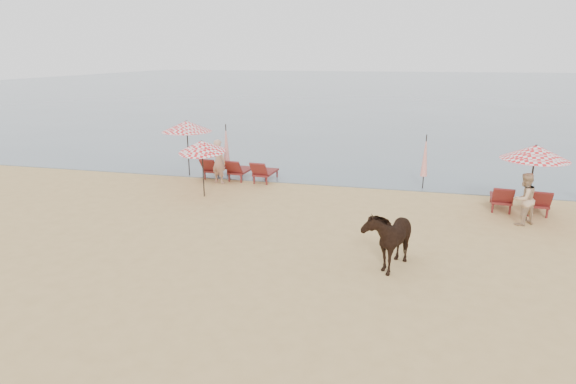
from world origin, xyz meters
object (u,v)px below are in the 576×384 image
Objects in this scene: umbrella_open_left_a at (187,126)px; cow at (389,236)px; lounger_cluster_right at (519,199)px; umbrella_closed_left at (226,144)px; lounger_cluster_left at (239,170)px; umbrella_closed_right at (425,156)px; beachgoer_right_a at (524,199)px; umbrella_open_left_b at (202,146)px; beachgoer_left at (219,161)px; umbrella_open_right at (535,152)px.

umbrella_open_left_a reaches higher than cow.
umbrella_open_left_a reaches higher than lounger_cluster_right.
lounger_cluster_left is at bearing -34.94° from umbrella_closed_left.
umbrella_open_left_a is at bearing 177.55° from lounger_cluster_right.
lounger_cluster_left is 2.94m from umbrella_open_left_a.
umbrella_closed_right is (7.57, 0.36, 0.89)m from lounger_cluster_left.
umbrella_open_left_a reaches higher than lounger_cluster_left.
lounger_cluster_right is at bearing -135.18° from beachgoer_right_a.
umbrella_closed_right is at bearing -20.73° from umbrella_open_left_a.
cow is at bearing 8.61° from beachgoer_right_a.
umbrella_closed_left is (-11.37, 2.36, 0.97)m from lounger_cluster_right.
beachgoer_left is at bearing 74.78° from umbrella_open_left_b.
beachgoer_left is (-7.16, 6.60, 0.15)m from cow.
umbrella_closed_left is at bearing 151.18° from cow.
lounger_cluster_left is at bearing -172.27° from umbrella_open_right.
umbrella_open_right reaches higher than cow.
lounger_cluster_right is (10.65, -1.85, -0.01)m from lounger_cluster_left.
umbrella_closed_left is 10.66m from cow.
beachgoer_right_a is at bearing -173.85° from beachgoer_left.
umbrella_open_left_a is 1.85m from umbrella_closed_left.
cow is at bearing -110.58° from umbrella_open_right.
umbrella_open_left_a is 0.98× the size of umbrella_open_right.
lounger_cluster_right is 6.82m from cow.
umbrella_open_left_b is 1.20× the size of beachgoer_left.
umbrella_closed_left is (1.64, 0.34, -0.78)m from umbrella_open_left_a.
umbrella_open_left_a is (-13.01, 2.02, 1.75)m from lounger_cluster_right.
umbrella_closed_left reaches higher than umbrella_open_left_b.
umbrella_closed_right is 1.19× the size of cow.
lounger_cluster_right is 13.28m from umbrella_open_left_a.
cow is 9.74m from beachgoer_left.
cow is (6.53, -7.28, 0.32)m from lounger_cluster_left.
lounger_cluster_left is 1.30m from umbrella_closed_left.
umbrella_closed_right is 1.31× the size of beachgoer_right_a.
beachgoer_left is (-11.27, 1.18, 0.48)m from lounger_cluster_right.
cow is at bearing 156.18° from beachgoer_left.
umbrella_open_right is 1.14× the size of umbrella_closed_right.
lounger_cluster_left is 11.20m from umbrella_open_right.
umbrella_closed_right is 4.60m from beachgoer_right_a.
cow is (8.90, -7.44, -1.41)m from umbrella_open_left_a.
umbrella_open_left_b is 3.21m from umbrella_closed_left.
lounger_cluster_left is 1.41× the size of umbrella_closed_right.
umbrella_open_left_b reaches higher than lounger_cluster_left.
beachgoer_right_a is at bearing -22.95° from umbrella_open_left_b.
umbrella_open_right reaches higher than beachgoer_left.
umbrella_open_right reaches higher than umbrella_open_left_a.
umbrella_open_left_a reaches higher than beachgoer_left.
umbrella_open_right is 1.49× the size of beachgoer_right_a.
umbrella_closed_left is 1.24× the size of beachgoer_left.
umbrella_open_left_a is at bearing 158.28° from cow.
lounger_cluster_right is at bearing -11.71° from umbrella_closed_left.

